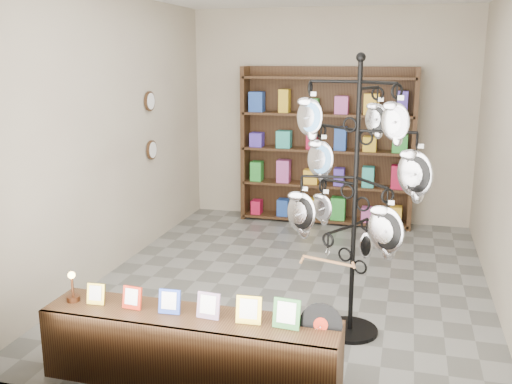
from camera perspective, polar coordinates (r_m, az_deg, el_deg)
ground at (r=6.19m, az=3.73°, el=-8.73°), size 5.00×5.00×0.00m
room_envelope at (r=5.76m, az=4.01°, el=8.59°), size 5.00×5.00×5.00m
display_tree at (r=4.71m, az=9.96°, el=1.37°), size 1.29×1.29×2.36m
front_shelf at (r=4.30m, az=-6.59°, el=-15.33°), size 2.17×0.46×0.77m
back_shelving at (r=8.11m, az=7.05°, el=4.05°), size 2.42×0.36×2.20m
wall_clocks at (r=7.17m, az=-10.49°, el=6.53°), size 0.03×0.24×0.84m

